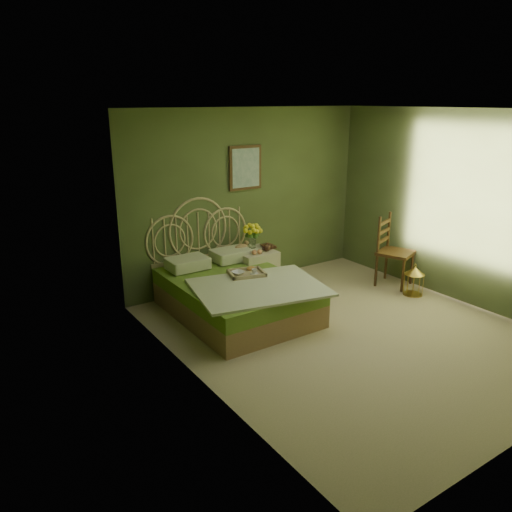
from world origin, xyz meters
TOP-DOWN VIEW (x-y plane):
  - floor at (0.00, 0.00)m, footprint 4.50×4.50m
  - ceiling at (0.00, 0.00)m, footprint 4.50×4.50m
  - wall_back at (0.00, 2.25)m, footprint 4.00×0.00m
  - wall_left at (-2.00, 0.00)m, footprint 0.00×4.50m
  - wall_right at (2.00, 0.00)m, footprint 0.00×4.50m
  - wall_art at (-0.06, 2.22)m, footprint 0.54×0.04m
  - bed at (-0.85, 1.29)m, footprint 1.76×2.23m
  - nightstand at (-0.16, 1.85)m, footprint 0.55×0.55m
  - chair at (1.70, 0.91)m, footprint 0.62×0.62m
  - birdcage at (1.63, 0.40)m, footprint 0.28×0.28m
  - book_lower at (0.02, 1.86)m, footprint 0.20×0.25m
  - book_upper at (0.02, 1.86)m, footprint 0.16×0.22m
  - cereal_bowl at (-0.80, 1.27)m, footprint 0.19×0.19m
  - coffee_cup at (-0.62, 1.16)m, footprint 0.08×0.08m

SIDE VIEW (x-z plane):
  - floor at x=0.00m, z-range 0.00..0.00m
  - birdcage at x=1.63m, z-range 0.00..0.42m
  - bed at x=-0.85m, z-range -0.39..0.99m
  - nightstand at x=-0.16m, z-range -0.15..0.88m
  - cereal_bowl at x=-0.80m, z-range 0.53..0.57m
  - coffee_cup at x=-0.62m, z-range 0.53..0.60m
  - chair at x=1.70m, z-range 0.06..1.13m
  - book_lower at x=0.02m, z-range 0.60..0.62m
  - book_upper at x=0.02m, z-range 0.63..0.64m
  - wall_back at x=0.00m, z-range -0.70..3.30m
  - wall_left at x=-2.00m, z-range -0.95..3.55m
  - wall_right at x=2.00m, z-range -0.95..3.55m
  - wall_art at x=-0.06m, z-range 1.43..2.07m
  - ceiling at x=0.00m, z-range 2.60..2.60m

